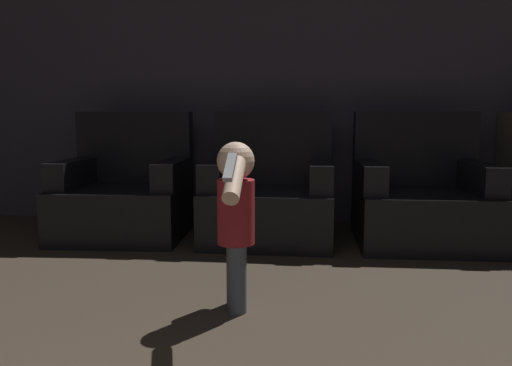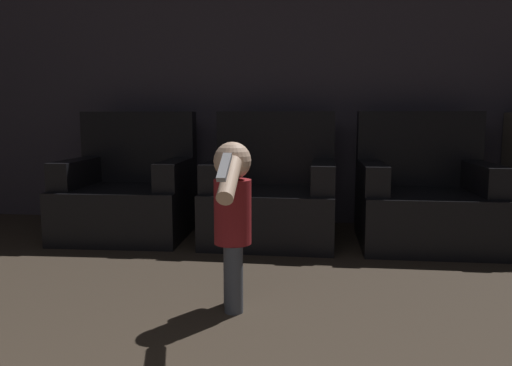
% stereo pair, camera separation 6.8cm
% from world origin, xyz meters
% --- Properties ---
extents(wall_back, '(8.40, 0.05, 2.60)m').
position_xyz_m(wall_back, '(0.00, 4.50, 1.30)').
color(wall_back, '#3D3842').
rests_on(wall_back, ground_plane).
extents(armchair_left, '(0.95, 0.89, 0.95)m').
position_xyz_m(armchair_left, '(-1.00, 3.85, 0.31)').
color(armchair_left, black).
rests_on(armchair_left, ground_plane).
extents(armchair_middle, '(0.93, 0.86, 0.95)m').
position_xyz_m(armchair_middle, '(0.10, 3.85, 0.31)').
color(armchair_middle, black).
rests_on(armchair_middle, ground_plane).
extents(armchair_right, '(0.92, 0.86, 0.95)m').
position_xyz_m(armchair_right, '(1.20, 3.85, 0.31)').
color(armchair_right, black).
rests_on(armchair_right, ground_plane).
extents(person_toddler, '(0.17, 0.54, 0.79)m').
position_xyz_m(person_toddler, '(0.06, 2.43, 0.47)').
color(person_toddler, '#474C56').
rests_on(person_toddler, ground_plane).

